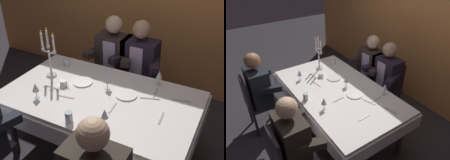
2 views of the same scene
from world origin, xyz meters
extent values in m
plane|color=#302D31|center=(0.00, 0.00, 0.00)|extent=(12.00, 12.00, 0.00)
cube|color=white|center=(0.00, 0.00, 0.72)|extent=(1.90, 1.10, 0.04)
cube|color=white|center=(0.00, 0.00, 0.61)|extent=(1.94, 1.14, 0.18)
cylinder|color=#2D2629|center=(-0.83, -0.43, 0.35)|extent=(0.07, 0.07, 0.70)
cylinder|color=#2D2629|center=(-0.83, 0.43, 0.35)|extent=(0.07, 0.07, 0.70)
cylinder|color=#2D2629|center=(0.83, 0.43, 0.35)|extent=(0.07, 0.07, 0.70)
cylinder|color=silver|center=(-0.66, 0.09, 0.75)|extent=(0.11, 0.11, 0.02)
cylinder|color=silver|center=(-0.66, 0.09, 0.90)|extent=(0.02, 0.02, 0.28)
cylinder|color=silver|center=(-0.66, 0.09, 1.08)|extent=(0.04, 0.04, 0.02)
cylinder|color=white|center=(-0.66, 0.09, 1.17)|extent=(0.02, 0.02, 0.17)
ellipsoid|color=yellow|center=(-0.66, 0.09, 1.28)|extent=(0.02, 0.02, 0.03)
cylinder|color=silver|center=(-0.62, 0.09, 1.02)|extent=(0.07, 0.01, 0.01)
cylinder|color=silver|center=(-0.58, 0.09, 1.04)|extent=(0.04, 0.04, 0.02)
cylinder|color=white|center=(-0.58, 0.09, 1.13)|extent=(0.02, 0.02, 0.17)
ellipsoid|color=yellow|center=(-0.58, 0.09, 1.24)|extent=(0.02, 0.02, 0.03)
cylinder|color=silver|center=(-0.70, 0.09, 1.02)|extent=(0.07, 0.01, 0.01)
cylinder|color=silver|center=(-0.73, 0.09, 1.04)|extent=(0.04, 0.04, 0.02)
cylinder|color=white|center=(-0.73, 0.09, 1.13)|extent=(0.02, 0.02, 0.17)
ellipsoid|color=yellow|center=(-0.73, 0.09, 1.24)|extent=(0.02, 0.02, 0.03)
cylinder|color=white|center=(-0.28, 0.12, 0.75)|extent=(0.21, 0.21, 0.01)
cylinder|color=white|center=(0.23, 0.11, 0.75)|extent=(0.21, 0.21, 0.01)
cylinder|color=silver|center=(-0.52, -0.32, 0.74)|extent=(0.06, 0.06, 0.00)
cylinder|color=silver|center=(-0.52, -0.32, 0.78)|extent=(0.01, 0.01, 0.07)
cone|color=silver|center=(-0.52, -0.32, 0.86)|extent=(0.07, 0.07, 0.08)
cylinder|color=#E0D172|center=(-0.52, -0.32, 0.84)|extent=(0.04, 0.04, 0.03)
cylinder|color=silver|center=(0.01, 0.14, 0.74)|extent=(0.06, 0.06, 0.00)
cylinder|color=silver|center=(0.01, 0.14, 0.78)|extent=(0.01, 0.01, 0.07)
cone|color=silver|center=(0.01, 0.14, 0.86)|extent=(0.07, 0.07, 0.08)
cylinder|color=maroon|center=(0.01, 0.14, 0.84)|extent=(0.04, 0.04, 0.03)
cylinder|color=silver|center=(0.26, -0.37, 0.74)|extent=(0.06, 0.06, 0.00)
cylinder|color=silver|center=(0.26, -0.37, 0.78)|extent=(0.01, 0.01, 0.07)
cone|color=silver|center=(0.26, -0.37, 0.86)|extent=(0.07, 0.07, 0.08)
cylinder|color=maroon|center=(0.26, -0.37, 0.84)|extent=(0.04, 0.04, 0.03)
cylinder|color=silver|center=(0.44, 0.45, 0.74)|extent=(0.06, 0.06, 0.00)
cylinder|color=silver|center=(0.44, 0.45, 0.78)|extent=(0.01, 0.01, 0.07)
cone|color=silver|center=(0.44, 0.45, 0.86)|extent=(0.07, 0.07, 0.08)
cylinder|color=#E0D172|center=(0.44, 0.45, 0.84)|extent=(0.04, 0.04, 0.03)
cylinder|color=silver|center=(-0.65, 0.36, 0.78)|extent=(0.07, 0.07, 0.09)
cylinder|color=silver|center=(-0.04, -0.47, 0.79)|extent=(0.07, 0.07, 0.10)
cylinder|color=white|center=(-0.42, -0.02, 0.74)|extent=(0.12, 0.12, 0.01)
cylinder|color=white|center=(-0.42, -0.02, 0.77)|extent=(0.08, 0.08, 0.05)
torus|color=white|center=(-0.37, -0.02, 0.78)|extent=(0.04, 0.01, 0.04)
cube|color=#B7B7BC|center=(-0.27, -0.18, 0.74)|extent=(0.17, 0.04, 0.01)
cube|color=#B7B7BC|center=(0.45, 0.17, 0.74)|extent=(0.19, 0.08, 0.01)
cube|color=#B7B7BC|center=(0.73, 0.28, 0.74)|extent=(0.17, 0.05, 0.01)
cube|color=#B7B7BC|center=(0.47, 0.29, 0.74)|extent=(0.04, 0.17, 0.01)
cube|color=#B7B7BC|center=(0.21, -0.13, 0.74)|extent=(0.03, 0.17, 0.01)
cube|color=#B7B7BC|center=(0.65, -0.07, 0.74)|extent=(0.03, 0.17, 0.01)
cube|color=black|center=(-0.48, -0.78, 0.77)|extent=(0.19, 0.34, 0.08)
cylinder|color=#2D2629|center=(-0.48, 0.70, 0.21)|extent=(0.04, 0.04, 0.42)
cylinder|color=#2D2629|center=(-0.12, 0.70, 0.21)|extent=(0.04, 0.04, 0.42)
cylinder|color=#2D2629|center=(-0.48, 1.06, 0.21)|extent=(0.04, 0.04, 0.42)
cylinder|color=#2D2629|center=(-0.12, 1.06, 0.21)|extent=(0.04, 0.04, 0.42)
cube|color=#2D2629|center=(-0.30, 0.88, 0.44)|extent=(0.42, 0.42, 0.04)
cube|color=#2D2629|center=(-0.30, 1.07, 0.68)|extent=(0.38, 0.04, 0.44)
cube|color=#2F2522|center=(-0.30, 0.88, 0.73)|extent=(0.42, 0.26, 0.54)
cube|color=#BCAACF|center=(-0.30, 0.75, 0.76)|extent=(0.16, 0.01, 0.40)
sphere|color=#D2AA88|center=(-0.30, 0.88, 1.14)|extent=(0.21, 0.21, 0.21)
cube|color=#2F2522|center=(-0.52, 0.78, 0.77)|extent=(0.19, 0.34, 0.08)
cube|color=#2F2522|center=(-0.08, 0.78, 0.77)|extent=(0.19, 0.34, 0.08)
cylinder|color=#2D2629|center=(-0.12, 0.70, 0.21)|extent=(0.04, 0.04, 0.42)
cylinder|color=#2D2629|center=(0.24, 0.70, 0.21)|extent=(0.04, 0.04, 0.42)
cylinder|color=#2D2629|center=(-0.12, 1.06, 0.21)|extent=(0.04, 0.04, 0.42)
cylinder|color=#2D2629|center=(0.24, 1.06, 0.21)|extent=(0.04, 0.04, 0.42)
cube|color=#2D2629|center=(0.06, 0.88, 0.44)|extent=(0.42, 0.42, 0.04)
cube|color=#2D2629|center=(0.06, 1.07, 0.68)|extent=(0.38, 0.04, 0.44)
cube|color=black|center=(0.06, 0.88, 0.73)|extent=(0.42, 0.26, 0.54)
cube|color=#C0A8D2|center=(0.06, 0.75, 0.76)|extent=(0.16, 0.01, 0.40)
sphere|color=tan|center=(0.06, 0.88, 1.14)|extent=(0.21, 0.21, 0.21)
cube|color=black|center=(-0.16, 0.78, 0.77)|extent=(0.19, 0.34, 0.08)
cube|color=black|center=(0.28, 0.78, 0.77)|extent=(0.19, 0.34, 0.08)
sphere|color=#D5A982|center=(0.46, -0.88, 1.14)|extent=(0.21, 0.21, 0.21)
cube|color=#2B231C|center=(0.24, -0.78, 0.77)|extent=(0.19, 0.34, 0.08)
camera|label=1|loc=(1.14, -1.93, 2.25)|focal=44.26mm
camera|label=2|loc=(1.99, -1.34, 2.39)|focal=33.88mm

